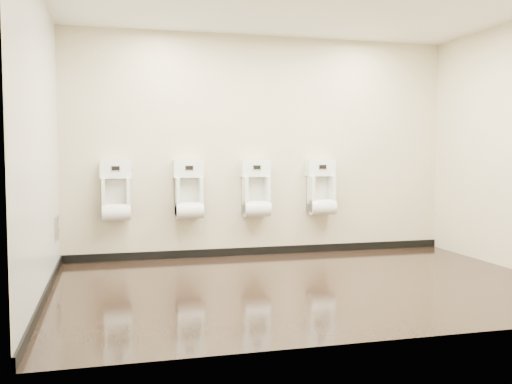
% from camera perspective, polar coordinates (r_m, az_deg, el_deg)
% --- Properties ---
extents(ground, '(5.00, 3.50, 0.00)m').
position_cam_1_polar(ground, '(5.81, 5.23, -9.19)').
color(ground, black).
rests_on(ground, ground).
extents(ceiling, '(5.00, 3.50, 0.00)m').
position_cam_1_polar(ceiling, '(5.85, 5.41, 18.58)').
color(ceiling, silver).
extents(back_wall, '(5.00, 0.02, 2.80)m').
position_cam_1_polar(back_wall, '(7.33, 0.68, 4.58)').
color(back_wall, beige).
rests_on(back_wall, ground).
extents(front_wall, '(5.00, 0.02, 2.80)m').
position_cam_1_polar(front_wall, '(4.06, 13.73, 4.94)').
color(front_wall, beige).
rests_on(front_wall, ground).
extents(left_wall, '(0.02, 3.50, 2.80)m').
position_cam_1_polar(left_wall, '(5.36, -20.80, 4.54)').
color(left_wall, beige).
rests_on(left_wall, ground).
extents(tile_overlay_left, '(0.01, 3.50, 2.80)m').
position_cam_1_polar(tile_overlay_left, '(5.36, -20.75, 4.54)').
color(tile_overlay_left, silver).
rests_on(tile_overlay_left, ground).
extents(skirting_back, '(5.00, 0.02, 0.10)m').
position_cam_1_polar(skirting_back, '(7.43, 0.69, -5.88)').
color(skirting_back, black).
rests_on(skirting_back, ground).
extents(skirting_left, '(0.02, 3.50, 0.10)m').
position_cam_1_polar(skirting_left, '(5.51, -20.32, -9.64)').
color(skirting_left, black).
rests_on(skirting_left, ground).
extents(access_panel, '(0.04, 0.25, 0.25)m').
position_cam_1_polar(access_panel, '(6.61, -19.30, -3.40)').
color(access_panel, '#9E9EA3').
rests_on(access_panel, left_wall).
extents(urinal_0, '(0.38, 0.28, 0.70)m').
position_cam_1_polar(urinal_0, '(6.97, -13.83, -0.31)').
color(urinal_0, white).
rests_on(urinal_0, back_wall).
extents(urinal_1, '(0.38, 0.28, 0.70)m').
position_cam_1_polar(urinal_1, '(7.04, -6.73, -0.18)').
color(urinal_1, white).
rests_on(urinal_1, back_wall).
extents(urinal_2, '(0.38, 0.28, 0.70)m').
position_cam_1_polar(urinal_2, '(7.20, -0.01, -0.06)').
color(urinal_2, white).
rests_on(urinal_2, back_wall).
extents(urinal_3, '(0.38, 0.28, 0.70)m').
position_cam_1_polar(urinal_3, '(7.47, 6.53, 0.06)').
color(urinal_3, white).
rests_on(urinal_3, back_wall).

